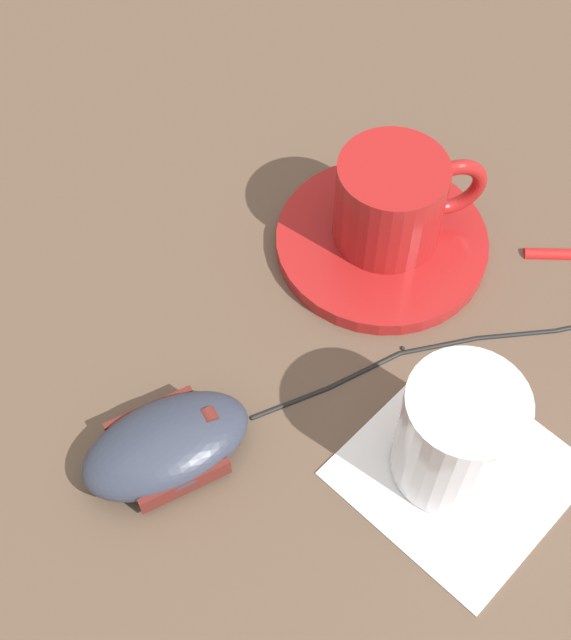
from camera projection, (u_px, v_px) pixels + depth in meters
name	position (u px, v px, depth m)	size (l,w,h in m)	color
ground_plane	(338.00, 321.00, 0.59)	(3.00, 3.00, 0.00)	brown
saucer	(386.00, 244.00, 0.62)	(0.15, 0.15, 0.01)	maroon
coffee_cup	(395.00, 201.00, 0.59)	(0.09, 0.08, 0.07)	maroon
computer_mouse	(167.00, 445.00, 0.53)	(0.11, 0.12, 0.03)	#2D3342
mouse_cable	(521.00, 340.00, 0.58)	(0.28, 0.24, 0.00)	black
napkin_under_glass	(458.00, 471.00, 0.53)	(0.12, 0.12, 0.00)	white
drinking_glass	(457.00, 434.00, 0.50)	(0.07, 0.07, 0.08)	silver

